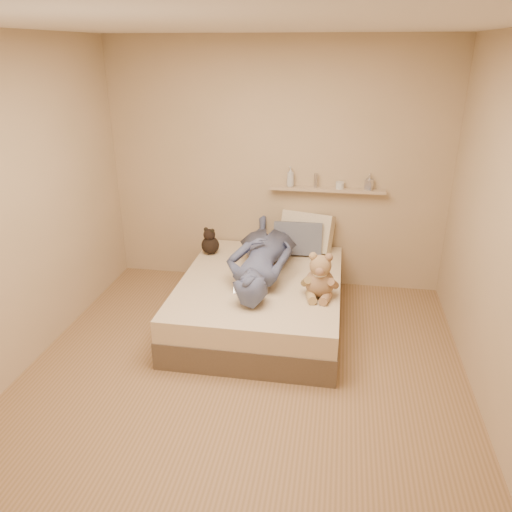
% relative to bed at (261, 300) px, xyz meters
% --- Properties ---
extents(room, '(3.80, 3.80, 3.80)m').
position_rel_bed_xyz_m(room, '(0.00, -0.93, 1.08)').
color(room, '#95704D').
rests_on(room, ground).
extents(bed, '(1.50, 1.90, 0.45)m').
position_rel_bed_xyz_m(bed, '(0.00, 0.00, 0.00)').
color(bed, brown).
rests_on(bed, floor).
extents(game_console, '(0.18, 0.11, 0.06)m').
position_rel_bed_xyz_m(game_console, '(-0.06, -0.54, 0.37)').
color(game_console, silver).
rests_on(game_console, bed).
extents(teddy_bear, '(0.35, 0.33, 0.42)m').
position_rel_bed_xyz_m(teddy_bear, '(0.56, -0.27, 0.40)').
color(teddy_bear, '#957051').
rests_on(teddy_bear, bed).
extents(dark_plush, '(0.19, 0.19, 0.29)m').
position_rel_bed_xyz_m(dark_plush, '(-0.63, 0.53, 0.35)').
color(dark_plush, black).
rests_on(dark_plush, bed).
extents(pillow_cream, '(0.61, 0.42, 0.43)m').
position_rel_bed_xyz_m(pillow_cream, '(0.36, 0.83, 0.43)').
color(pillow_cream, beige).
rests_on(pillow_cream, bed).
extents(pillow_grey, '(0.51, 0.25, 0.37)m').
position_rel_bed_xyz_m(pillow_grey, '(0.28, 0.69, 0.40)').
color(pillow_grey, slate).
rests_on(pillow_grey, bed).
extents(person, '(0.61, 1.64, 0.39)m').
position_rel_bed_xyz_m(person, '(-0.01, 0.15, 0.42)').
color(person, '#495273').
rests_on(person, bed).
extents(wall_shelf, '(1.20, 0.12, 0.03)m').
position_rel_bed_xyz_m(wall_shelf, '(0.55, 0.91, 0.88)').
color(wall_shelf, tan).
rests_on(wall_shelf, wall_back).
extents(shelf_bottles, '(0.91, 0.11, 0.21)m').
position_rel_bed_xyz_m(shelf_bottles, '(0.53, 0.91, 0.98)').
color(shelf_bottles, '#B5BABE').
rests_on(shelf_bottles, wall_shelf).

